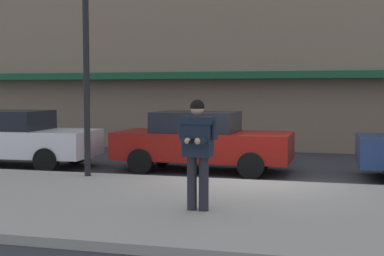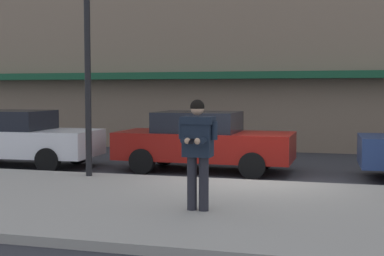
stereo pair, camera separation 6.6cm
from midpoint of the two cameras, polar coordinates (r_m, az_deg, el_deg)
The scene contains 7 objects.
ground_plane at distance 12.04m, azimuth 6.85°, elevation -5.99°, with size 80.00×80.00×0.00m, color #333338.
sidewalk at distance 9.14m, azimuth 10.54°, elevation -8.80°, with size 32.00×5.30×0.14m, color #A8A399.
curb_paint_line at distance 11.99m, azimuth 11.64°, elevation -6.07°, with size 28.00×0.12×0.01m, color silver.
parked_sedan_near at distance 15.45m, azimuth -18.21°, elevation -1.00°, with size 4.55×2.03×1.54m.
parked_sedan_mid at distance 13.78m, azimuth 1.34°, elevation -1.38°, with size 4.54×2.01×1.54m.
man_texting_on_phone at distance 8.62m, azimuth 0.83°, elevation -1.55°, with size 0.65×0.59×1.81m.
street_lamp_post at distance 12.38m, azimuth -10.95°, elevation 8.83°, with size 0.36×0.36×4.88m.
Camera 2 is at (1.71, -11.73, 2.09)m, focal length 50.00 mm.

